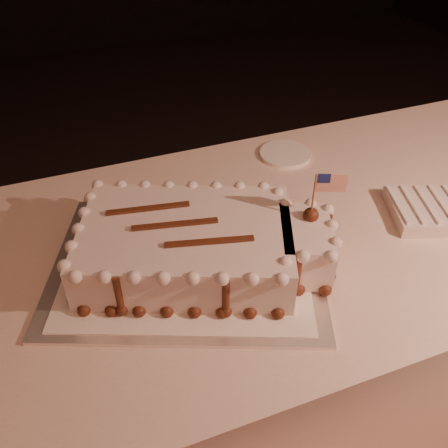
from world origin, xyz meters
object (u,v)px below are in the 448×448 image
object	(u,v)px
napkin_stack	(440,210)
sheet_cake	(201,245)
side_plate	(285,154)
banquet_table	(241,344)
cake_board	(188,265)

from	to	relation	value
napkin_stack	sheet_cake	bearing A→B (deg)	176.39
sheet_cake	side_plate	world-z (taller)	sheet_cake
napkin_stack	side_plate	distance (m)	0.42
napkin_stack	side_plate	bearing A→B (deg)	120.95
sheet_cake	napkin_stack	distance (m)	0.57
banquet_table	napkin_stack	world-z (taller)	napkin_stack
cake_board	napkin_stack	size ratio (longest dim) A/B	2.07
banquet_table	side_plate	world-z (taller)	side_plate
banquet_table	side_plate	bearing A→B (deg)	49.85
cake_board	side_plate	world-z (taller)	side_plate
sheet_cake	banquet_table	bearing A→B (deg)	22.54
cake_board	sheet_cake	xyz separation A→B (m)	(0.03, -0.01, 0.06)
cake_board	sheet_cake	world-z (taller)	sheet_cake
sheet_cake	napkin_stack	bearing A→B (deg)	-3.61
napkin_stack	side_plate	size ratio (longest dim) A/B	1.91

